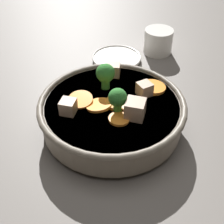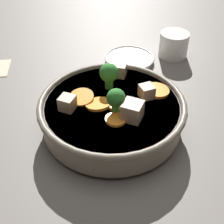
{
  "view_description": "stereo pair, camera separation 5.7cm",
  "coord_description": "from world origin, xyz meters",
  "views": [
    {
      "loc": [
        0.05,
        -0.43,
        0.41
      ],
      "look_at": [
        0.0,
        0.0,
        0.04
      ],
      "focal_mm": 50.0,
      "sensor_mm": 36.0,
      "label": 1
    },
    {
      "loc": [
        0.11,
        -0.42,
        0.41
      ],
      "look_at": [
        0.0,
        0.0,
        0.04
      ],
      "focal_mm": 50.0,
      "sensor_mm": 36.0,
      "label": 2
    }
  ],
  "objects": [
    {
      "name": "ground_plane",
      "position": [
        0.0,
        0.0,
        0.0
      ],
      "size": [
        3.0,
        3.0,
        0.0
      ],
      "primitive_type": "plane",
      "color": "slate"
    },
    {
      "name": "side_saucer",
      "position": [
        -0.02,
        0.25,
        0.01
      ],
      "size": [
        0.12,
        0.12,
        0.01
      ],
      "color": "white",
      "rests_on": "ground_plane"
    },
    {
      "name": "tea_cup",
      "position": [
        0.08,
        0.3,
        0.03
      ],
      "size": [
        0.07,
        0.07,
        0.06
      ],
      "color": "white",
      "rests_on": "ground_plane"
    },
    {
      "name": "stirfry_bowl",
      "position": [
        0.0,
        0.0,
        0.04
      ],
      "size": [
        0.27,
        0.27,
        0.11
      ],
      "color": "slate",
      "rests_on": "ground_plane"
    }
  ]
}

